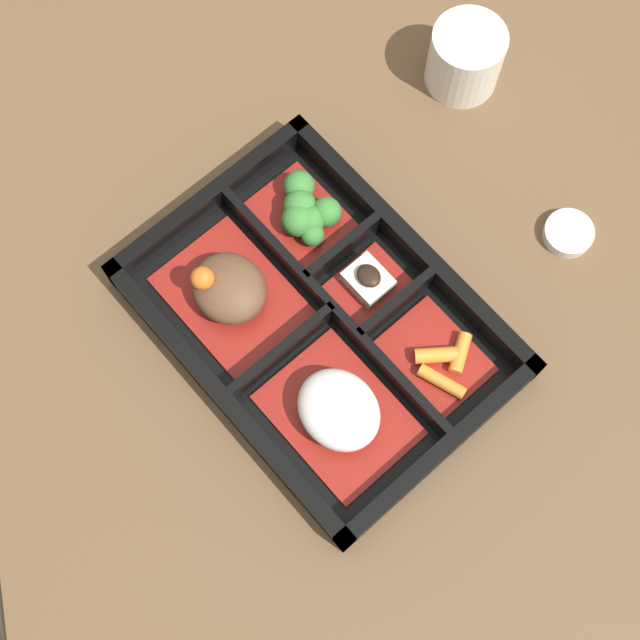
{
  "coord_description": "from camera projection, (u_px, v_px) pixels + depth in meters",
  "views": [
    {
      "loc": [
        -0.18,
        0.16,
        0.78
      ],
      "look_at": [
        0.0,
        0.0,
        0.03
      ],
      "focal_mm": 50.0,
      "sensor_mm": 36.0,
      "label": 1
    }
  ],
  "objects": [
    {
      "name": "ground_plane",
      "position": [
        320.0,
        328.0,
        0.82
      ],
      "size": [
        3.0,
        3.0,
        0.0
      ],
      "primitive_type": "plane",
      "color": "brown"
    },
    {
      "name": "bento_base",
      "position": [
        320.0,
        327.0,
        0.82
      ],
      "size": [
        0.33,
        0.24,
        0.01
      ],
      "color": "black",
      "rests_on": "ground_plane"
    },
    {
      "name": "bento_rim",
      "position": [
        323.0,
        319.0,
        0.8
      ],
      "size": [
        0.33,
        0.24,
        0.04
      ],
      "color": "black",
      "rests_on": "ground_plane"
    },
    {
      "name": "bowl_rice",
      "position": [
        339.0,
        411.0,
        0.77
      ],
      "size": [
        0.13,
        0.1,
        0.05
      ],
      "color": "maroon",
      "rests_on": "bento_base"
    },
    {
      "name": "bowl_stew",
      "position": [
        229.0,
        290.0,
        0.8
      ],
      "size": [
        0.13,
        0.1,
        0.06
      ],
      "color": "maroon",
      "rests_on": "bento_base"
    },
    {
      "name": "bowl_carrots",
      "position": [
        439.0,
        359.0,
        0.8
      ],
      "size": [
        0.09,
        0.07,
        0.02
      ],
      "color": "maroon",
      "rests_on": "bento_base"
    },
    {
      "name": "bowl_tofu",
      "position": [
        367.0,
        281.0,
        0.82
      ],
      "size": [
        0.05,
        0.07,
        0.03
      ],
      "color": "maroon",
      "rests_on": "bento_base"
    },
    {
      "name": "bowl_greens",
      "position": [
        305.0,
        212.0,
        0.83
      ],
      "size": [
        0.09,
        0.07,
        0.04
      ],
      "color": "maroon",
      "rests_on": "bento_base"
    },
    {
      "name": "tea_cup",
      "position": [
        465.0,
        57.0,
        0.87
      ],
      "size": [
        0.07,
        0.07,
        0.07
      ],
      "color": "beige",
      "rests_on": "ground_plane"
    },
    {
      "name": "sauce_dish",
      "position": [
        568.0,
        233.0,
        0.84
      ],
      "size": [
        0.05,
        0.05,
        0.01
      ],
      "color": "beige",
      "rests_on": "ground_plane"
    }
  ]
}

